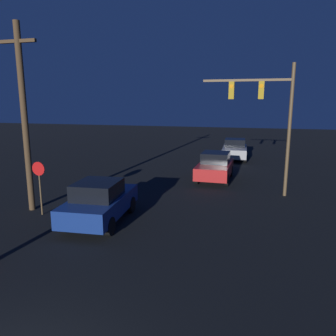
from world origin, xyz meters
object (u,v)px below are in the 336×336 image
object	(u,v)px
car_near	(100,201)
traffic_signal_mast	(268,110)
car_far	(235,149)
car_mid	(215,166)
utility_pole	(24,116)
stop_sign	(39,179)

from	to	relation	value
car_near	traffic_signal_mast	world-z (taller)	traffic_signal_mast
car_near	car_far	size ratio (longest dim) A/B	1.01
car_mid	car_far	xyz separation A→B (m)	(0.71, 7.95, 0.00)
car_near	traffic_signal_mast	distance (m)	9.76
car_far	utility_pole	xyz separation A→B (m)	(-8.22, -16.07, 3.44)
car_mid	traffic_signal_mast	xyz separation A→B (m)	(2.98, -2.61, 3.64)
car_far	utility_pole	bearing A→B (deg)	60.45
traffic_signal_mast	utility_pole	size ratio (longest dim) A/B	0.83
car_mid	car_far	size ratio (longest dim) A/B	0.99
traffic_signal_mast	stop_sign	bearing A→B (deg)	-148.01
stop_sign	car_mid	bearing A→B (deg)	52.44
traffic_signal_mast	utility_pole	world-z (taller)	utility_pole
car_far	stop_sign	distance (m)	18.14
car_mid	utility_pole	bearing A→B (deg)	47.85
car_far	traffic_signal_mast	bearing A→B (deg)	99.71
car_near	stop_sign	size ratio (longest dim) A/B	1.86
car_near	traffic_signal_mast	size ratio (longest dim) A/B	0.65
utility_pole	car_far	bearing A→B (deg)	62.90
car_far	traffic_signal_mast	size ratio (longest dim) A/B	0.65
car_mid	stop_sign	xyz separation A→B (m)	(-6.63, -8.62, 0.76)
traffic_signal_mast	utility_pole	bearing A→B (deg)	-152.36
car_near	car_mid	size ratio (longest dim) A/B	1.02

